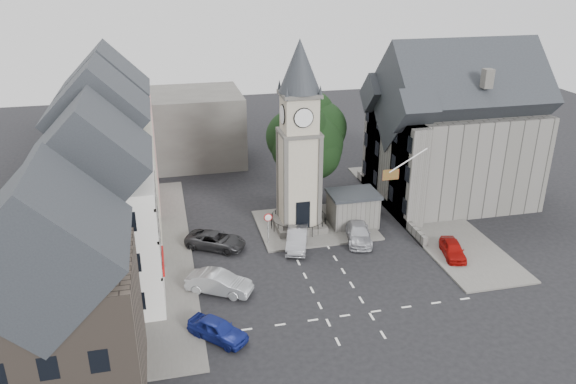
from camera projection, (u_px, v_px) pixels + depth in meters
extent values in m
plane|color=black|center=(324.00, 273.00, 42.24)|extent=(120.00, 120.00, 0.00)
cube|color=#595651|center=(154.00, 253.00, 44.99)|extent=(6.00, 30.00, 0.14)
cube|color=#595651|center=(424.00, 214.00, 51.90)|extent=(6.00, 26.00, 0.14)
cube|color=#595651|center=(315.00, 225.00, 49.71)|extent=(10.00, 8.00, 0.16)
cube|color=silver|center=(348.00, 315.00, 37.30)|extent=(20.00, 8.00, 0.01)
cube|color=#4C4944|center=(298.00, 224.00, 49.29)|extent=(4.20, 4.20, 0.70)
torus|color=black|center=(298.00, 216.00, 49.00)|extent=(4.86, 4.86, 0.06)
cube|color=#AAA189|center=(299.00, 178.00, 47.60)|extent=(3.00, 3.00, 8.00)
cube|color=black|center=(303.00, 215.00, 47.39)|extent=(1.20, 0.25, 2.40)
cube|color=#4C4944|center=(299.00, 132.00, 46.05)|extent=(3.30, 3.30, 0.25)
cube|color=#AAA189|center=(299.00, 113.00, 45.43)|extent=(2.70, 2.70, 3.20)
cylinder|color=white|center=(304.00, 118.00, 44.18)|extent=(1.50, 0.12, 1.50)
cube|color=#4C4944|center=(299.00, 94.00, 44.81)|extent=(3.10, 3.10, 0.30)
cone|color=#212429|center=(300.00, 66.00, 43.94)|extent=(3.40, 3.40, 4.20)
cube|color=#5F5D58|center=(353.00, 210.00, 49.43)|extent=(4.00, 3.00, 2.80)
cube|color=#212429|center=(353.00, 194.00, 48.83)|extent=(4.30, 3.30, 0.25)
cylinder|color=black|center=(306.00, 182.00, 53.48)|extent=(0.70, 0.70, 4.40)
cylinder|color=black|center=(268.00, 231.00, 46.03)|extent=(0.10, 0.10, 2.50)
cone|color=#A50C0C|center=(268.00, 218.00, 45.45)|extent=(0.70, 0.06, 0.70)
cone|color=white|center=(268.00, 218.00, 45.43)|extent=(0.54, 0.04, 0.54)
cube|color=#D79E94|center=(114.00, 158.00, 51.44)|extent=(7.50, 7.00, 10.00)
cube|color=beige|center=(109.00, 190.00, 44.25)|extent=(7.50, 7.00, 10.00)
cube|color=silver|center=(102.00, 242.00, 37.26)|extent=(7.50, 7.00, 9.00)
cube|color=#483E36|center=(61.00, 333.00, 29.06)|extent=(8.00, 7.00, 8.00)
cube|color=#4C4944|center=(153.00, 130.00, 63.33)|extent=(20.00, 10.00, 8.00)
cube|color=#5F5D58|center=(453.00, 155.00, 53.71)|extent=(14.00, 10.00, 9.00)
cube|color=#5F5D58|center=(408.00, 173.00, 49.28)|extent=(1.60, 4.40, 9.00)
cube|color=#5F5D58|center=(379.00, 148.00, 55.56)|extent=(1.60, 4.40, 9.00)
cube|color=#5F5D58|center=(388.00, 204.00, 52.97)|extent=(0.40, 16.00, 0.90)
cylinder|color=white|center=(408.00, 160.00, 44.79)|extent=(3.17, 0.10, 1.89)
plane|color=#B21414|center=(391.00, 175.00, 44.92)|extent=(1.40, 0.00, 1.40)
imported|color=navy|center=(218.00, 329.00, 34.77)|extent=(3.99, 3.99, 1.37)
imported|color=#ADB1B6|center=(219.00, 283.00, 39.58)|extent=(4.90, 3.71, 1.55)
imported|color=#28282A|center=(216.00, 240.00, 45.68)|extent=(5.39, 4.36, 1.36)
imported|color=gray|center=(297.00, 239.00, 45.78)|extent=(2.87, 4.82, 1.50)
imported|color=#B4B6BD|center=(358.00, 233.00, 46.91)|extent=(2.95, 5.06, 1.38)
imported|color=#9E0B08|center=(453.00, 249.00, 44.39)|extent=(2.34, 4.03, 1.29)
imported|color=beige|center=(378.00, 204.00, 52.09)|extent=(0.71, 0.61, 1.65)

